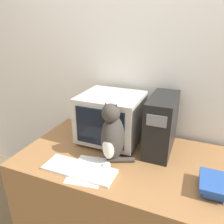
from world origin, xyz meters
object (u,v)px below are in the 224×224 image
crt_monitor (111,117)px  pen (65,159)px  computer_tower (161,124)px  keyboard (79,169)px  cat (112,136)px  book_stack (214,185)px

crt_monitor → pen: (-0.19, -0.37, -0.19)m
crt_monitor → pen: size_ratio=3.21×
computer_tower → pen: computer_tower is taller
keyboard → cat: (0.14, 0.19, 0.17)m
keyboard → book_stack: book_stack is taller
keyboard → pen: 0.17m
cat → pen: cat is taller
crt_monitor → book_stack: size_ratio=2.19×
computer_tower → book_stack: 0.51m
cat → keyboard: bearing=-127.8°
book_stack → pen: book_stack is taller
keyboard → book_stack: 0.78m
keyboard → pen: keyboard is taller
cat → pen: bearing=-159.0°
cat → book_stack: size_ratio=2.04×
cat → computer_tower: bearing=42.5°
computer_tower → cat: 0.37m
computer_tower → book_stack: size_ratio=2.02×
cat → pen: size_ratio=2.99×
crt_monitor → cat: bearing=-65.4°
computer_tower → pen: (-0.57, -0.38, -0.20)m
keyboard → book_stack: size_ratio=2.26×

